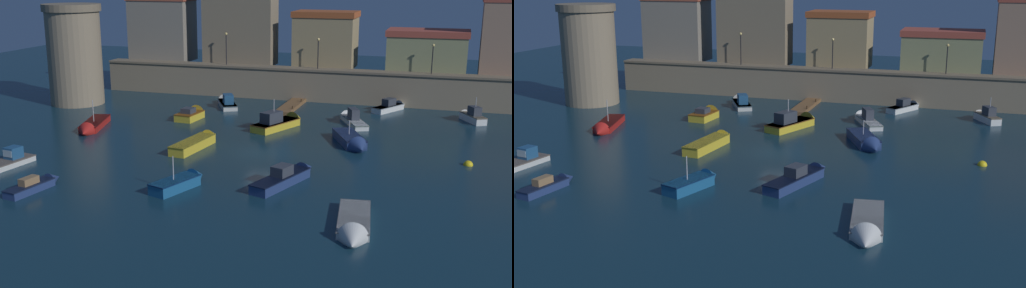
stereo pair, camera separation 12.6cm
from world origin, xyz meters
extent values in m
plane|color=#112D3D|center=(0.00, 0.00, 0.00)|extent=(135.43, 135.43, 0.00)
cube|color=gray|center=(0.00, 23.59, 1.80)|extent=(54.72, 2.03, 3.60)
cube|color=#73644F|center=(0.00, 23.59, 3.72)|extent=(54.72, 2.33, 0.24)
cube|color=gray|center=(-21.75, 26.85, 7.44)|extent=(7.89, 4.50, 7.68)
cube|color=#86755C|center=(-10.83, 26.35, 8.05)|extent=(8.93, 3.49, 8.91)
cube|color=tan|center=(-0.12, 27.04, 6.60)|extent=(7.25, 4.88, 6.00)
cube|color=#AB4E26|center=(-0.12, 27.04, 9.94)|extent=(7.54, 5.08, 0.70)
cube|color=#8E9163|center=(11.90, 27.25, 5.63)|extent=(8.91, 5.31, 4.08)
cube|color=#AB4536|center=(11.90, 27.25, 8.02)|extent=(9.27, 5.52, 0.70)
cylinder|color=gray|center=(-26.51, 13.63, 5.28)|extent=(6.08, 6.08, 10.57)
cylinder|color=#776852|center=(-26.51, 13.63, 10.97)|extent=(6.56, 6.56, 0.80)
cube|color=brown|center=(-2.18, 18.53, 0.19)|extent=(1.71, 8.09, 0.38)
cylinder|color=brown|center=(-1.41, 20.55, 0.35)|extent=(0.20, 0.20, 0.70)
cylinder|color=brown|center=(-1.41, 16.50, 0.35)|extent=(0.20, 0.20, 0.70)
cylinder|color=black|center=(-11.69, 23.59, 5.63)|extent=(0.12, 0.12, 3.58)
sphere|color=#F9D172|center=(-11.69, 23.59, 7.57)|extent=(0.32, 0.32, 0.32)
cylinder|color=black|center=(-0.26, 23.59, 5.47)|extent=(0.12, 0.12, 3.26)
sphere|color=#F9D172|center=(-0.26, 23.59, 7.25)|extent=(0.32, 0.32, 0.32)
cylinder|color=black|center=(12.67, 23.59, 5.35)|extent=(0.12, 0.12, 3.02)
sphere|color=#F9D172|center=(12.67, 23.59, 7.01)|extent=(0.32, 0.32, 0.32)
cube|color=gold|center=(-1.08, 8.57, 0.37)|extent=(3.84, 5.83, 0.74)
cone|color=gold|center=(0.22, 11.73, 0.37)|extent=(2.17, 1.97, 1.77)
cube|color=brown|center=(-1.08, 8.57, 0.70)|extent=(3.91, 5.94, 0.08)
cube|color=#333842|center=(-1.34, 7.94, 1.28)|extent=(1.94, 2.39, 1.08)
cylinder|color=#B2B2B7|center=(-1.20, 8.30, 1.87)|extent=(0.08, 0.08, 2.26)
cube|color=silver|center=(-9.19, 16.98, 0.27)|extent=(3.77, 5.19, 0.54)
cone|color=silver|center=(-10.69, 19.77, 0.27)|extent=(1.98, 1.94, 1.50)
cube|color=#4D626D|center=(-9.19, 16.98, 0.50)|extent=(3.85, 5.29, 0.08)
cube|color=navy|center=(-8.85, 16.34, 1.06)|extent=(1.66, 1.89, 1.04)
cube|color=white|center=(17.29, 17.58, 0.37)|extent=(2.71, 3.78, 0.75)
cone|color=white|center=(16.23, 19.62, 0.37)|extent=(1.44, 1.41, 1.09)
cube|color=#776752|center=(17.29, 17.58, 0.71)|extent=(2.76, 3.86, 0.08)
cube|color=#333842|center=(17.40, 17.37, 1.20)|extent=(1.41, 1.63, 0.90)
cube|color=#99B7C6|center=(17.08, 17.99, 1.24)|extent=(0.73, 0.42, 0.54)
cylinder|color=#B2B2B7|center=(17.46, 17.26, 1.68)|extent=(0.08, 0.08, 1.87)
cube|color=red|center=(-18.33, 3.94, 0.33)|extent=(3.22, 5.93, 0.66)
cone|color=red|center=(-17.35, 0.59, 0.33)|extent=(1.93, 1.79, 1.60)
cube|color=#5B0E0D|center=(-18.33, 3.94, 0.62)|extent=(3.28, 6.04, 0.08)
cylinder|color=#B2B2B7|center=(-18.23, 3.59, 1.73)|extent=(0.08, 0.08, 2.14)
cube|color=navy|center=(6.64, 5.46, 0.40)|extent=(3.84, 5.48, 0.80)
cone|color=navy|center=(8.02, 2.51, 0.40)|extent=(2.14, 1.99, 1.70)
cube|color=#131C35|center=(6.64, 5.46, 0.76)|extent=(3.92, 5.59, 0.08)
cylinder|color=#B2B2B7|center=(6.59, 5.55, 1.44)|extent=(0.08, 0.08, 1.28)
cube|color=white|center=(8.44, 20.14, 0.32)|extent=(3.21, 4.45, 0.63)
cone|color=white|center=(9.76, 22.56, 0.32)|extent=(1.65, 1.66, 1.22)
cube|color=slate|center=(8.44, 20.14, 0.59)|extent=(3.28, 4.54, 0.08)
cube|color=#333842|center=(8.52, 20.28, 1.02)|extent=(1.49, 1.73, 0.77)
cube|color=navy|center=(-12.32, -14.36, 0.29)|extent=(1.69, 3.90, 0.58)
cone|color=navy|center=(-11.96, -12.02, 0.29)|extent=(1.22, 1.21, 1.07)
cube|color=#141E37|center=(-12.32, -14.36, 0.54)|extent=(1.73, 3.98, 0.08)
cube|color=olive|center=(-12.33, -14.36, 0.83)|extent=(0.86, 1.45, 0.50)
cube|color=silver|center=(-17.85, -9.62, 0.24)|extent=(2.32, 4.35, 0.49)
cube|color=#64574C|center=(-17.85, -9.62, 0.45)|extent=(2.36, 4.44, 0.08)
cube|color=navy|center=(-17.76, -9.02, 0.94)|extent=(1.19, 1.33, 0.91)
cube|color=#99B7C6|center=(-17.84, -9.61, 0.99)|extent=(0.93, 0.19, 0.55)
cube|color=#195689|center=(-2.86, -10.92, 0.41)|extent=(2.62, 4.09, 0.81)
cone|color=#195689|center=(-2.09, -8.65, 0.41)|extent=(1.66, 1.46, 1.39)
cube|color=#0A2147|center=(-2.86, -10.92, 0.77)|extent=(2.67, 4.18, 0.08)
cylinder|color=#B2B2B7|center=(-2.90, -11.03, 1.66)|extent=(0.08, 0.08, 1.70)
cube|color=silver|center=(10.09, -13.15, 0.25)|extent=(2.60, 5.74, 0.50)
cone|color=silver|center=(10.53, -16.54, 0.25)|extent=(1.97, 1.62, 1.80)
cube|color=slate|center=(10.09, -13.15, 0.46)|extent=(2.65, 5.86, 0.08)
cube|color=gold|center=(-10.68, 9.69, 0.39)|extent=(2.17, 3.40, 0.78)
cone|color=gold|center=(-10.48, 11.69, 0.39)|extent=(1.85, 1.07, 1.77)
cube|color=brown|center=(-10.68, 9.69, 0.74)|extent=(2.21, 3.46, 0.08)
cube|color=#333842|center=(-10.71, 9.44, 1.03)|extent=(1.27, 1.36, 0.51)
cube|color=white|center=(5.92, 12.69, 0.26)|extent=(3.62, 5.72, 0.52)
cone|color=white|center=(4.45, 15.86, 0.26)|extent=(1.76, 1.81, 1.28)
cube|color=slate|center=(5.92, 12.69, 0.48)|extent=(3.69, 5.83, 0.08)
cube|color=#333842|center=(5.80, 12.95, 1.05)|extent=(1.44, 1.85, 1.06)
cube|color=navy|center=(3.94, -7.73, 0.37)|extent=(3.16, 5.99, 0.74)
cone|color=navy|center=(5.06, -4.34, 0.37)|extent=(1.70, 1.75, 1.33)
cube|color=black|center=(3.94, -7.73, 0.70)|extent=(3.22, 6.11, 0.08)
cube|color=#333842|center=(3.99, -7.58, 1.10)|extent=(1.47, 1.73, 0.73)
cube|color=#99B7C6|center=(4.22, -6.88, 1.14)|extent=(0.93, 0.36, 0.44)
cube|color=gold|center=(-5.87, -0.73, 0.42)|extent=(2.14, 5.74, 0.84)
cone|color=gold|center=(-5.47, 2.70, 0.42)|extent=(1.58, 1.56, 1.42)
cube|color=olive|center=(-5.87, -0.73, 0.80)|extent=(2.18, 5.86, 0.08)
sphere|color=yellow|center=(16.79, 1.57, 0.00)|extent=(0.76, 0.76, 0.76)
camera|label=1|loc=(15.30, -49.25, 14.76)|focal=44.46mm
camera|label=2|loc=(15.42, -49.21, 14.76)|focal=44.46mm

